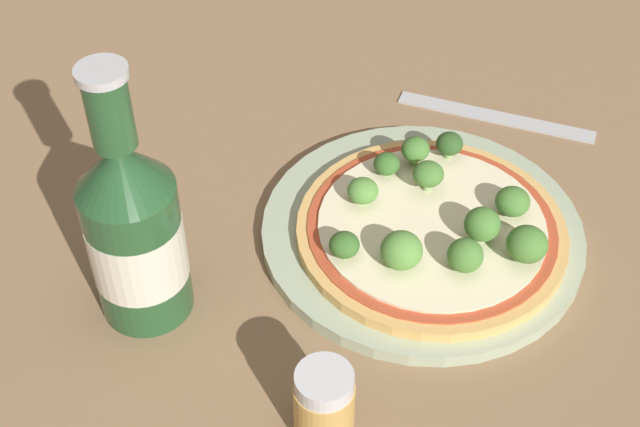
{
  "coord_description": "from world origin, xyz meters",
  "views": [
    {
      "loc": [
        -0.54,
        -0.09,
        0.54
      ],
      "look_at": [
        -0.08,
        0.08,
        0.06
      ],
      "focal_mm": 50.0,
      "sensor_mm": 36.0,
      "label": 1
    }
  ],
  "objects_px": {
    "pizza": "(429,229)",
    "fork": "(495,116)",
    "beer_bottle": "(134,229)",
    "pepper_shaker": "(324,405)"
  },
  "relations": [
    {
      "from": "fork",
      "to": "beer_bottle",
      "type": "bearing_deg",
      "value": 57.2
    },
    {
      "from": "beer_bottle",
      "to": "pepper_shaker",
      "type": "bearing_deg",
      "value": -110.17
    },
    {
      "from": "pizza",
      "to": "fork",
      "type": "distance_m",
      "value": 0.19
    },
    {
      "from": "pizza",
      "to": "fork",
      "type": "xyz_separation_m",
      "value": [
        0.19,
        -0.02,
        -0.02
      ]
    },
    {
      "from": "pizza",
      "to": "beer_bottle",
      "type": "bearing_deg",
      "value": 125.77
    },
    {
      "from": "beer_bottle",
      "to": "pepper_shaker",
      "type": "relative_size",
      "value": 3.38
    },
    {
      "from": "beer_bottle",
      "to": "fork",
      "type": "xyz_separation_m",
      "value": [
        0.32,
        -0.21,
        -0.08
      ]
    },
    {
      "from": "pepper_shaker",
      "to": "fork",
      "type": "xyz_separation_m",
      "value": [
        0.39,
        -0.04,
        -0.03
      ]
    },
    {
      "from": "pizza",
      "to": "pepper_shaker",
      "type": "xyz_separation_m",
      "value": [
        -0.2,
        0.02,
        0.01
      ]
    },
    {
      "from": "beer_bottle",
      "to": "fork",
      "type": "relative_size",
      "value": 1.16
    }
  ]
}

